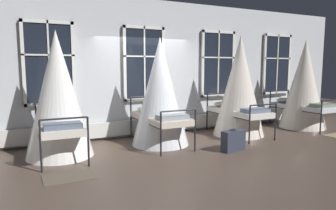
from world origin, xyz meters
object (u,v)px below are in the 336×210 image
at_px(cot_second, 58,96).
at_px(cot_third, 160,93).
at_px(cot_fourth, 239,87).
at_px(suitcase_dark, 233,141).
at_px(cot_fifth, 304,85).

distance_m(cot_second, cot_third, 2.20).
bearing_deg(cot_second, cot_third, -89.07).
height_order(cot_fourth, suitcase_dark, cot_fourth).
bearing_deg(cot_fourth, cot_third, 90.09).
bearing_deg(cot_fourth, suitcase_dark, 137.86).
height_order(cot_fifth, suitcase_dark, cot_fifth).
relative_size(cot_second, cot_fifth, 0.97).
bearing_deg(cot_third, cot_second, 89.80).
xyz_separation_m(cot_fourth, cot_fifth, (2.34, -0.02, -0.01)).
bearing_deg(cot_second, suitcase_dark, -108.92).
bearing_deg(cot_second, cot_fourth, -89.04).
height_order(cot_second, cot_fourth, cot_fourth).
bearing_deg(cot_fourth, cot_fifth, -90.07).
relative_size(cot_second, cot_fourth, 0.96).
height_order(cot_third, cot_fourth, cot_fourth).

